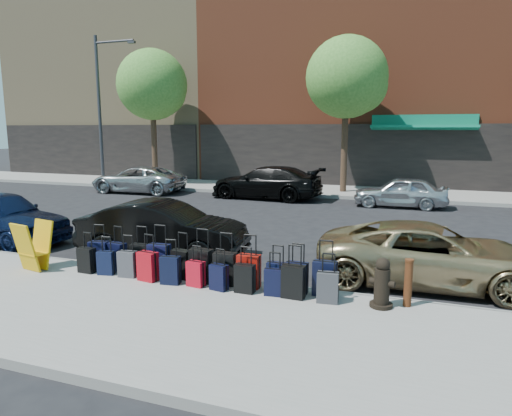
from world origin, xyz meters
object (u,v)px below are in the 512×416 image
at_px(bollard, 408,282).
at_px(car_far_2, 400,192).
at_px(car_far_1, 266,182).
at_px(suitcase_front_5, 201,265).
at_px(display_rack, 34,246).
at_px(fire_hydrant, 382,284).
at_px(car_near_1, 163,229).
at_px(car_far_0, 138,179).
at_px(tree_left, 154,87).
at_px(streetlight, 102,101).
at_px(car_near_2, 430,255).
at_px(tree_center, 350,80).

xyz_separation_m(bollard, car_far_2, (-0.60, 11.37, 0.05)).
bearing_deg(car_far_1, suitcase_front_5, 16.14).
relative_size(suitcase_front_5, display_rack, 1.02).
bearing_deg(fire_hydrant, car_near_1, 174.25).
distance_m(fire_hydrant, bollard, 0.45).
height_order(suitcase_front_5, car_far_2, car_far_2).
bearing_deg(car_far_0, tree_left, -169.66).
distance_m(streetlight, car_near_1, 16.52).
xyz_separation_m(suitcase_front_5, car_near_2, (4.25, 1.83, 0.14)).
bearing_deg(car_far_0, bollard, 47.16).
relative_size(tree_left, car_far_1, 1.42).
bearing_deg(tree_left, car_near_2, -41.59).
xyz_separation_m(streetlight, fire_hydrant, (16.25, -13.78, -4.11)).
distance_m(suitcase_front_5, car_far_2, 11.88).
bearing_deg(car_near_1, tree_left, 26.29).
height_order(tree_center, display_rack, tree_center).
height_order(tree_center, suitcase_front_5, tree_center).
bearing_deg(car_far_0, streetlight, -121.90).
distance_m(streetlight, suitcase_front_5, 19.17).
bearing_deg(display_rack, car_far_0, 125.59).
height_order(tree_center, car_far_0, tree_center).
xyz_separation_m(suitcase_front_5, car_far_1, (-2.60, 11.79, 0.26)).
bearing_deg(tree_center, car_far_2, -48.08).
xyz_separation_m(suitcase_front_5, fire_hydrant, (3.46, -0.14, 0.06)).
bearing_deg(car_near_2, display_rack, 104.25).
relative_size(bollard, car_near_1, 0.20).
relative_size(tree_left, fire_hydrant, 8.43).
xyz_separation_m(tree_center, display_rack, (-4.36, -14.85, -4.75)).
bearing_deg(fire_hydrant, car_far_1, 131.13).
bearing_deg(car_near_1, tree_center, -17.71).
distance_m(car_near_1, car_near_2, 6.21).
xyz_separation_m(tree_center, car_far_0, (-9.92, -2.76, -4.76)).
height_order(streetlight, suitcase_front_5, streetlight).
relative_size(tree_left, car_far_0, 1.55).
bearing_deg(car_near_1, bollard, -113.03).
bearing_deg(display_rack, car_near_2, 27.19).
relative_size(car_far_0, car_far_1, 0.92).
relative_size(fire_hydrant, display_rack, 0.83).
height_order(fire_hydrant, car_far_2, car_far_2).
height_order(tree_center, car_far_1, tree_center).
height_order(tree_center, bollard, tree_center).
xyz_separation_m(suitcase_front_5, display_rack, (-3.72, -0.50, 0.18)).
distance_m(tree_left, car_far_0, 5.53).
height_order(car_near_2, car_far_0, car_far_0).
distance_m(bollard, car_far_2, 11.39).
height_order(tree_center, fire_hydrant, tree_center).
xyz_separation_m(suitcase_front_5, car_near_1, (-1.96, 1.83, 0.20)).
bearing_deg(display_rack, tree_center, 84.52).
bearing_deg(car_far_1, bollard, 32.55).
xyz_separation_m(fire_hydrant, car_far_1, (-6.05, 11.93, 0.20)).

